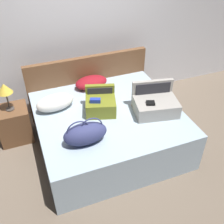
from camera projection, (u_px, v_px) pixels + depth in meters
ground_plane at (119, 163)px, 3.58m from camera, size 12.00×12.00×0.00m
back_wall at (79, 27)px, 4.02m from camera, size 8.00×0.10×2.60m
bed at (109, 129)px, 3.70m from camera, size 1.86×1.73×0.57m
headboard at (89, 85)px, 4.25m from camera, size 1.90×0.08×0.97m
hard_case_large at (155, 104)px, 3.48m from camera, size 0.62×0.52×0.37m
hard_case_medium at (101, 104)px, 3.49m from camera, size 0.47×0.46×0.31m
duffel_bag at (85, 133)px, 3.00m from camera, size 0.51×0.27×0.33m
pillow_near_headboard at (91, 82)px, 3.98m from camera, size 0.51×0.34×0.17m
pillow_center_head at (55, 102)px, 3.53m from camera, size 0.53×0.32×0.22m
nightstand at (14, 124)px, 3.83m from camera, size 0.44×0.40×0.53m
table_lamp at (5, 89)px, 3.47m from camera, size 0.20×0.20×0.41m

